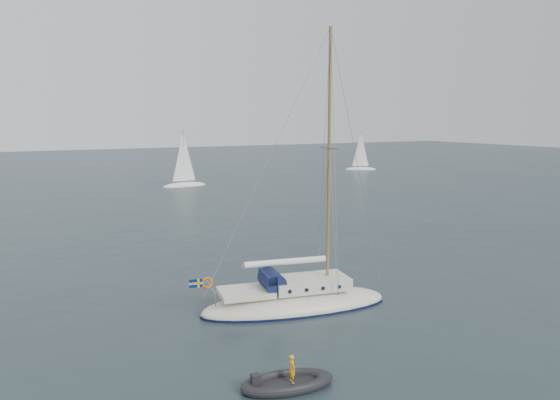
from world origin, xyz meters
TOP-DOWN VIEW (x-y plane):
  - ground at (0.00, 0.00)m, footprint 300.00×300.00m
  - sailboat at (-1.09, -1.46)m, footprint 10.34×3.09m
  - dinghy at (-1.80, -1.38)m, footprint 3.14×1.42m
  - rib at (-5.46, -8.54)m, footprint 3.53×1.61m
  - distant_yacht_b at (46.73, 58.24)m, footprint 5.82×3.11m
  - distant_yacht_c at (9.72, 49.75)m, footprint 6.45×3.44m

SIDE VIEW (x-z plane):
  - ground at x=0.00m, z-range 0.00..0.00m
  - dinghy at x=-1.80m, z-range -0.03..0.42m
  - rib at x=-5.46m, z-range -0.42..0.82m
  - sailboat at x=-1.09m, z-range -6.25..8.48m
  - distant_yacht_b at x=46.73m, z-range -0.56..7.15m
  - distant_yacht_c at x=9.72m, z-range -0.62..7.92m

